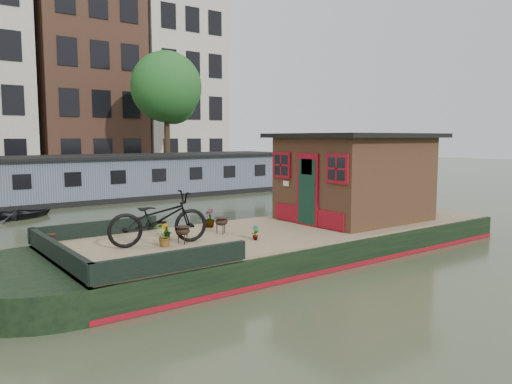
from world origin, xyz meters
TOP-DOWN VIEW (x-y plane):
  - ground at (0.00, 0.00)m, footprint 120.00×120.00m
  - houseboat_hull at (-1.33, 0.00)m, footprint 14.01×4.02m
  - houseboat_deck at (0.00, 0.00)m, footprint 11.80×3.80m
  - bow_bulwark at (-5.07, 0.00)m, footprint 3.00×4.00m
  - cabin at (2.19, 0.00)m, footprint 4.00×3.50m
  - bicycle at (-3.75, 0.18)m, footprint 2.27×1.13m
  - potted_plant_a at (-1.79, -0.68)m, footprint 0.21×0.16m
  - potted_plant_b at (-3.35, 0.63)m, footprint 0.26×0.25m
  - potted_plant_c at (-3.75, -0.08)m, footprint 0.44×0.39m
  - potted_plant_d at (-1.77, 1.33)m, footprint 0.31×0.31m
  - potted_plant_e at (-1.74, -0.57)m, footprint 0.19×0.18m
  - brazier_front at (-1.98, 0.43)m, footprint 0.39×0.39m
  - brazier_rear at (-3.28, -0.04)m, footprint 0.44×0.44m
  - bollard_port at (-5.60, 1.59)m, footprint 0.20×0.20m
  - bollard_stbd at (-5.60, -1.70)m, footprint 0.16×0.16m
  - dinghy at (-4.68, 10.24)m, footprint 3.25×2.63m
  - far_houseboat at (0.00, 14.00)m, footprint 20.40×4.40m
  - quay at (0.00, 20.50)m, footprint 60.00×6.00m
  - townhouse_row at (0.15, 27.50)m, footprint 27.25×8.00m
  - tree_right at (6.14, 19.07)m, footprint 4.40×4.40m

SIDE VIEW (x-z plane):
  - ground at x=0.00m, z-range 0.00..0.00m
  - houseboat_hull at x=-1.33m, z-range -0.03..0.57m
  - dinghy at x=-4.68m, z-range 0.00..0.59m
  - quay at x=0.00m, z-range 0.00..0.90m
  - houseboat_deck at x=0.00m, z-range 0.60..0.65m
  - bollard_stbd at x=-5.60m, z-range 0.65..0.83m
  - bollard_port at x=-5.60m, z-range 0.65..0.88m
  - potted_plant_e at x=-1.74m, z-range 0.65..0.95m
  - bow_bulwark at x=-5.07m, z-range 0.65..1.00m
  - potted_plant_a at x=-1.79m, z-range 0.65..1.01m
  - potted_plant_b at x=-3.35m, z-range 0.65..1.02m
  - brazier_rear at x=-3.28m, z-range 0.65..1.03m
  - brazier_front at x=-1.98m, z-range 0.65..1.04m
  - potted_plant_c at x=-3.75m, z-range 0.65..1.10m
  - potted_plant_d at x=-1.77m, z-range 0.65..1.13m
  - far_houseboat at x=0.00m, z-range -0.09..2.02m
  - bicycle at x=-3.75m, z-range 0.65..1.79m
  - cabin at x=2.19m, z-range 0.67..3.09m
  - tree_right at x=6.14m, z-range 2.19..9.59m
  - townhouse_row at x=0.15m, z-range -0.35..16.15m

